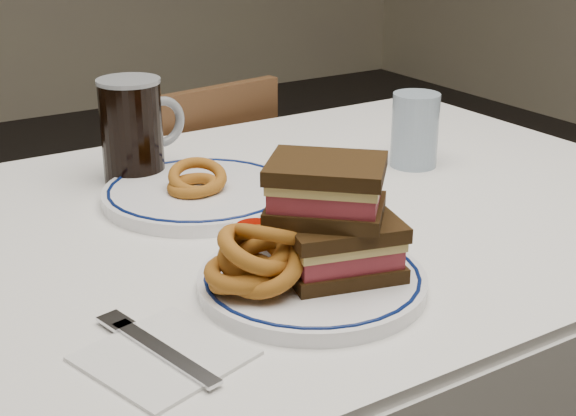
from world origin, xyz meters
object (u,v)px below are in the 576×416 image
reuben_sandwich (334,218)px  far_plate (200,193)px  beer_mug (134,129)px  main_plate (312,280)px  chair_far (178,249)px

reuben_sandwich → far_plate: size_ratio=0.59×
beer_mug → far_plate: (0.04, -0.13, -0.07)m
reuben_sandwich → beer_mug: (-0.05, 0.46, -0.00)m
main_plate → reuben_sandwich: reuben_sandwich is taller
chair_far → beer_mug: bearing=-121.5°
chair_far → reuben_sandwich: bearing=-101.4°
chair_far → main_plate: 0.88m
reuben_sandwich → far_plate: bearing=91.4°
reuben_sandwich → beer_mug: 0.46m
main_plate → reuben_sandwich: 0.08m
chair_far → far_plate: size_ratio=2.89×
main_plate → reuben_sandwich: bearing=-8.3°
beer_mug → chair_far: bearing=58.5°
reuben_sandwich → main_plate: bearing=171.7°
beer_mug → far_plate: 0.16m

